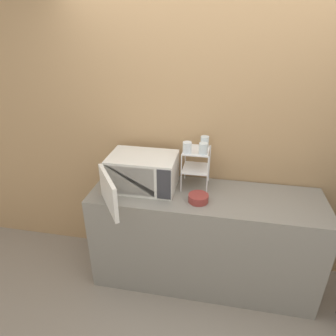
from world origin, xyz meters
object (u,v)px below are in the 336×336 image
microwave (141,173)px  dish_rack (196,160)px  glass_front_left (187,147)px  glass_front_right (203,148)px  bowl (198,198)px  glass_back_right (205,142)px

microwave → dish_rack: dish_rack is taller
glass_front_left → glass_front_right: bearing=0.6°
dish_rack → bowl: bearing=-77.4°
bowl → glass_back_right: bearing=89.2°
glass_front_right → bowl: size_ratio=0.56×
glass_back_right → glass_front_right: bearing=-89.6°
dish_rack → bowl: 0.34m
dish_rack → glass_front_right: size_ratio=3.81×
microwave → bowl: microwave is taller
glass_front_left → glass_front_right: (0.13, 0.00, 0.00)m
glass_back_right → dish_rack: bearing=-127.0°
dish_rack → glass_back_right: size_ratio=3.81×
glass_front_left → microwave: bearing=-173.6°
dish_rack → glass_back_right: (0.06, 0.08, 0.14)m
microwave → glass_back_right: (0.51, 0.20, 0.25)m
microwave → bowl: (0.51, -0.13, -0.12)m
microwave → glass_front_left: 0.46m
dish_rack → glass_front_right: (0.06, -0.07, 0.14)m
microwave → bowl: 0.54m
microwave → dish_rack: size_ratio=2.20×
glass_front_left → bowl: (0.12, -0.17, -0.36)m
glass_front_left → bowl: bearing=-54.2°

